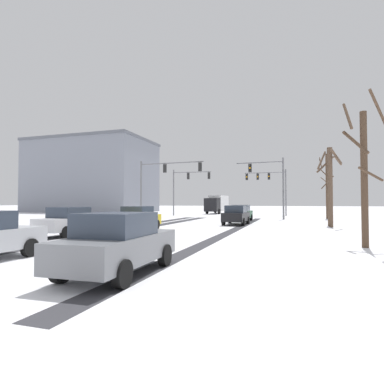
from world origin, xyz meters
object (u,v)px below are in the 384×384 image
(car_black_second, at_px, (236,215))
(traffic_signal_near_right, at_px, (270,179))
(traffic_signal_near_left, at_px, (162,176))
(car_dark_green_lead, at_px, (241,213))
(bare_tree_sidewalk_mid, at_px, (330,183))
(bare_tree_sidewalk_far, at_px, (327,183))
(car_white_fourth, at_px, (70,221))
(office_building_far_left_block, at_px, (93,176))
(car_grey_fifth, at_px, (118,243))
(traffic_signal_far_right, at_px, (269,182))
(car_yellow_cab_third, at_px, (138,218))
(bare_tree_sidewalk_near, at_px, (364,171))
(box_truck_delivery, at_px, (217,204))
(traffic_signal_far_left, at_px, (186,183))

(car_black_second, bearing_deg, traffic_signal_near_right, 71.85)
(traffic_signal_near_left, bearing_deg, car_dark_green_lead, 0.32)
(bare_tree_sidewalk_mid, distance_m, bare_tree_sidewalk_far, 12.81)
(traffic_signal_near_left, distance_m, car_white_fourth, 16.83)
(traffic_signal_near_right, distance_m, office_building_far_left_block, 40.27)
(car_white_fourth, height_order, car_grey_fifth, same)
(traffic_signal_near_right, bearing_deg, car_black_second, -108.15)
(car_black_second, height_order, car_grey_fifth, same)
(traffic_signal_far_right, distance_m, bare_tree_sidewalk_mid, 20.50)
(car_black_second, bearing_deg, car_yellow_cab_third, -126.67)
(car_white_fourth, bearing_deg, traffic_signal_near_left, 94.79)
(car_white_fourth, distance_m, bare_tree_sidewalk_near, 15.18)
(box_truck_delivery, bearing_deg, bare_tree_sidewalk_far, -38.18)
(traffic_signal_near_right, relative_size, car_black_second, 1.58)
(traffic_signal_far_left, height_order, car_yellow_cab_third, traffic_signal_far_left)
(traffic_signal_near_right, height_order, traffic_signal_near_left, same)
(traffic_signal_far_left, xyz_separation_m, bare_tree_sidewalk_far, (17.96, -2.93, -0.55))
(traffic_signal_far_right, relative_size, box_truck_delivery, 0.87)
(car_yellow_cab_third, bearing_deg, traffic_signal_far_right, 75.58)
(traffic_signal_near_left, relative_size, bare_tree_sidewalk_near, 1.17)
(traffic_signal_far_right, xyz_separation_m, box_truck_delivery, (-8.86, 5.57, -3.15))
(traffic_signal_near_right, distance_m, car_black_second, 8.34)
(traffic_signal_near_left, relative_size, car_yellow_cab_third, 1.80)
(traffic_signal_far_right, height_order, car_black_second, traffic_signal_far_right)
(bare_tree_sidewalk_mid, distance_m, office_building_far_left_block, 48.49)
(car_black_second, bearing_deg, car_grey_fifth, -89.56)
(bare_tree_sidewalk_near, bearing_deg, car_dark_green_lead, 115.12)
(bare_tree_sidewalk_near, relative_size, office_building_far_left_block, 0.28)
(traffic_signal_far_right, relative_size, traffic_signal_near_left, 0.87)
(car_white_fourth, bearing_deg, traffic_signal_far_left, 94.56)
(box_truck_delivery, bearing_deg, bare_tree_sidewalk_mid, -59.57)
(traffic_signal_near_left, bearing_deg, traffic_signal_near_right, 11.25)
(traffic_signal_far_left, bearing_deg, car_black_second, -57.51)
(car_grey_fifth, bearing_deg, car_dark_green_lead, 91.22)
(car_white_fourth, height_order, bare_tree_sidewalk_far, bare_tree_sidewalk_far)
(car_dark_green_lead, bearing_deg, car_grey_fifth, -88.78)
(traffic_signal_near_left, xyz_separation_m, box_truck_delivery, (1.45, 19.73, -3.07))
(traffic_signal_far_right, relative_size, car_yellow_cab_third, 1.56)
(car_grey_fifth, xyz_separation_m, box_truck_delivery, (-7.63, 43.60, 0.82))
(traffic_signal_near_right, xyz_separation_m, car_white_fourth, (-9.92, -18.56, -3.54))
(traffic_signal_near_left, bearing_deg, car_black_second, -28.94)
(car_grey_fifth, xyz_separation_m, office_building_far_left_block, (-33.18, 45.15, 6.17))
(office_building_far_left_block, bearing_deg, bare_tree_sidewalk_mid, -33.51)
(traffic_signal_near_left, distance_m, car_yellow_cab_third, 13.27)
(traffic_signal_near_right, height_order, box_truck_delivery, traffic_signal_near_right)
(car_dark_green_lead, height_order, box_truck_delivery, box_truck_delivery)
(car_black_second, bearing_deg, bare_tree_sidewalk_near, -57.43)
(box_truck_delivery, xyz_separation_m, office_building_far_left_block, (-25.55, 1.55, 5.36))
(car_yellow_cab_third, bearing_deg, bare_tree_sidewalk_near, -18.83)
(car_black_second, relative_size, car_grey_fifth, 1.00)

